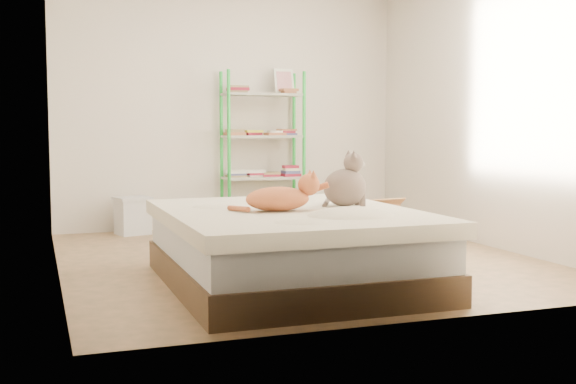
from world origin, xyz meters
name	(u,v)px	position (x,y,z in m)	size (l,w,h in m)	color
room	(296,102)	(0.00, 0.00, 1.30)	(3.81, 4.21, 2.61)	tan
bed	(289,247)	(-0.40, -0.95, 0.26)	(1.65, 2.07, 0.53)	brown
orange_cat	(278,196)	(-0.50, -1.02, 0.63)	(0.52, 0.28, 0.21)	orange
grey_cat	(345,179)	(0.05, -0.88, 0.72)	(0.28, 0.34, 0.39)	gray
shelf_unit	(263,150)	(0.31, 1.88, 0.85)	(0.88, 0.36, 1.74)	green
cardboard_box	(364,222)	(0.91, 0.59, 0.19)	(0.60, 0.59, 0.44)	#B07648
white_bin	(133,215)	(-1.11, 1.85, 0.20)	(0.40, 0.38, 0.39)	silver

